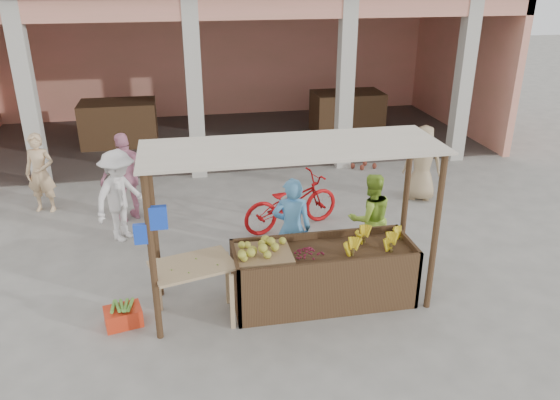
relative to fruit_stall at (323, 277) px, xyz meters
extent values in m
plane|color=slate|center=(-0.50, 0.00, -0.40)|extent=(60.00, 60.00, 0.00)
cube|color=#E38876|center=(-0.50, 11.40, 1.60)|extent=(14.00, 0.20, 4.00)
cube|color=#E38876|center=(6.40, 8.50, 1.60)|extent=(0.20, 6.00, 4.00)
cube|color=#E38876|center=(-0.50, 5.65, 3.35)|extent=(14.00, 0.30, 0.50)
cube|color=#AFACA1|center=(-5.00, 5.65, 1.60)|extent=(0.35, 0.35, 4.00)
cube|color=#AFACA1|center=(-1.50, 5.65, 1.60)|extent=(0.35, 0.35, 4.00)
cube|color=#AFACA1|center=(2.00, 5.65, 1.60)|extent=(0.35, 0.35, 4.00)
cube|color=#AFACA1|center=(5.00, 5.65, 1.60)|extent=(0.35, 0.35, 4.00)
cube|color=#48311C|center=(-3.50, 8.50, 0.20)|extent=(2.00, 1.20, 1.20)
cube|color=#48311C|center=(3.00, 8.50, 0.20)|extent=(2.00, 1.20, 1.20)
cube|color=#48311C|center=(0.00, 0.00, 0.00)|extent=(2.60, 0.95, 0.80)
cylinder|color=#48311C|center=(-2.35, -0.45, 0.78)|extent=(0.09, 0.09, 2.35)
cylinder|color=#48311C|center=(1.45, -0.45, 0.78)|extent=(0.09, 0.09, 2.35)
cylinder|color=#48311C|center=(-2.35, 0.60, 0.78)|extent=(0.09, 0.09, 2.35)
cylinder|color=#48311C|center=(1.45, 0.60, 0.78)|extent=(0.09, 0.09, 2.35)
cube|color=beige|center=(-0.45, 0.08, 1.97)|extent=(4.00, 1.35, 0.03)
cube|color=blue|center=(-2.23, -0.45, 1.35)|extent=(0.22, 0.08, 0.30)
cube|color=blue|center=(-2.45, -0.45, 1.15)|extent=(0.18, 0.07, 0.26)
cube|color=#91704A|center=(-0.88, 0.06, 0.43)|extent=(0.81, 0.70, 0.06)
ellipsoid|color=gold|center=(-0.88, 0.06, 0.54)|extent=(0.69, 0.61, 0.15)
ellipsoid|color=maroon|center=(-0.24, -0.06, 0.47)|extent=(0.43, 0.35, 0.14)
cube|color=tan|center=(-1.86, -0.12, 0.45)|extent=(1.22, 0.97, 0.04)
cube|color=tan|center=(-2.35, -0.42, 0.02)|extent=(0.06, 0.06, 0.83)
cube|color=tan|center=(-1.37, -0.42, 0.02)|extent=(0.06, 0.06, 0.83)
cube|color=tan|center=(-2.35, 0.19, 0.02)|extent=(0.06, 0.06, 0.83)
cube|color=tan|center=(-1.37, 0.19, 0.02)|extent=(0.06, 0.06, 0.83)
cube|color=red|center=(-2.85, -0.07, -0.27)|extent=(0.55, 0.45, 0.25)
ellipsoid|color=maroon|center=(2.39, 5.24, -0.12)|extent=(0.42, 0.42, 0.57)
ellipsoid|color=maroon|center=(2.73, 5.29, -0.12)|extent=(0.42, 0.42, 0.57)
ellipsoid|color=maroon|center=(2.56, 5.53, -0.12)|extent=(0.42, 0.42, 0.57)
ellipsoid|color=maroon|center=(2.20, 5.39, -0.12)|extent=(0.42, 0.42, 0.57)
imported|color=#519BD8|center=(-0.30, 0.77, 0.49)|extent=(0.74, 0.60, 1.77)
imported|color=#99C536|center=(1.06, 1.03, 0.41)|extent=(0.80, 0.50, 1.62)
imported|color=#A80C0E|center=(0.05, 2.49, 0.13)|extent=(1.29, 2.15, 1.06)
imported|color=silver|center=(-3.02, 2.60, 0.51)|extent=(1.20, 1.26, 1.81)
imported|color=pink|center=(-2.95, 3.46, 0.53)|extent=(1.23, 1.01, 1.85)
imported|color=#9D8460|center=(3.02, 3.34, 0.48)|extent=(0.99, 0.83, 1.76)
imported|color=tan|center=(-4.65, 4.19, 0.43)|extent=(0.71, 0.60, 1.67)
camera|label=1|loc=(-1.90, -6.61, 4.15)|focal=35.00mm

